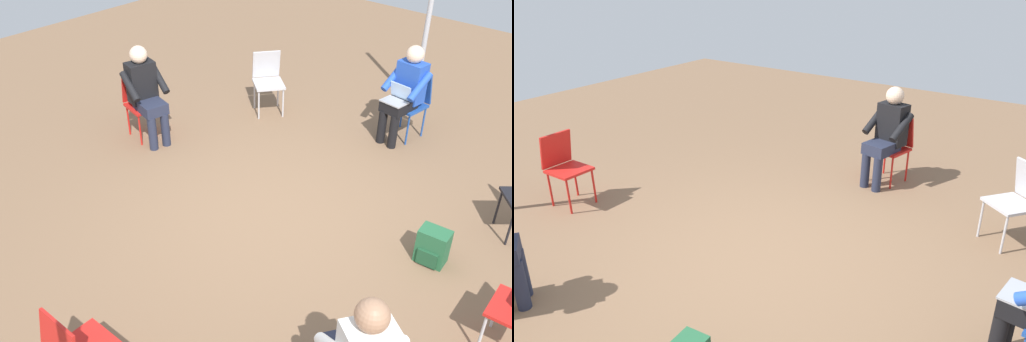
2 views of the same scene
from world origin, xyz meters
TOP-DOWN VIEW (x-y plane):
  - ground_plane at (0.00, 0.00)m, footprint 14.76×14.76m
  - chair_east at (2.54, -0.09)m, footprint 0.48×0.45m
  - chair_northeast at (1.84, 1.74)m, footprint 0.58×0.58m
  - chair_north at (0.23, 2.51)m, footprint 0.48×0.51m
  - person_with_laptop at (2.37, -0.07)m, footprint 0.56×0.54m
  - person_in_black at (0.20, 2.34)m, footprint 0.56×0.57m
  - backpack_near_laptop_user at (0.45, -1.51)m, footprint 0.27×0.30m
  - tent_pole_near at (3.41, 0.26)m, footprint 0.07×0.07m

SIDE VIEW (x-z plane):
  - ground_plane at x=0.00m, z-range 0.00..0.00m
  - backpack_near_laptop_user at x=0.45m, z-range -0.02..0.34m
  - chair_east at x=2.54m, z-range 0.07..0.92m
  - chair_northeast at x=1.84m, z-range 0.07..0.92m
  - chair_north at x=0.23m, z-range 0.07..0.92m
  - person_with_laptop at x=2.37m, z-range 0.07..1.31m
  - person_in_black at x=0.20m, z-range 0.07..1.31m
  - tent_pole_near at x=3.41m, z-range 0.00..2.38m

